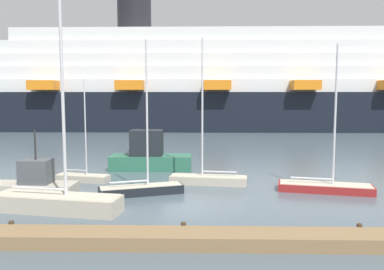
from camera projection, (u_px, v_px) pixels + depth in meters
ground_plane at (187, 209)px, 22.55m from camera, size 600.00×600.00×0.00m
dock_pier at (183, 239)px, 17.02m from camera, size 20.02×1.85×0.73m
sailboat_0 at (83, 177)px, 29.60m from camera, size 4.20×1.96×7.76m
sailboat_1 at (208, 177)px, 28.67m from camera, size 5.76×2.06×10.63m
sailboat_2 at (325, 185)px, 26.46m from camera, size 6.40×2.98×9.86m
sailboat_3 at (57, 200)px, 21.90m from camera, size 7.55×3.01×11.92m
sailboat_4 at (141, 187)px, 25.70m from camera, size 5.64×3.00×10.12m
fishing_boat_0 at (150, 156)px, 34.28m from camera, size 7.11×2.63×5.98m
fishing_boat_1 at (34, 183)px, 25.57m from camera, size 5.71×2.07×4.33m
channel_buoy_0 at (128, 161)px, 37.09m from camera, size 0.59×0.59×1.32m
cruise_ship at (253, 87)px, 75.62m from camera, size 128.20×20.11×25.00m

